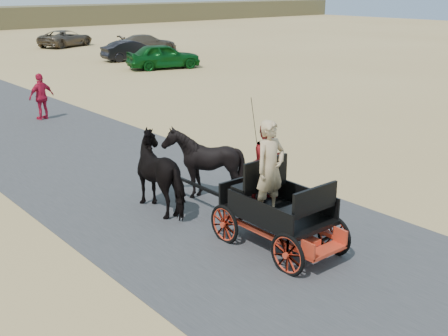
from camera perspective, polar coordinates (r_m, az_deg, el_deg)
ground at (r=10.46m, az=8.39°, el=-9.48°), size 140.00×140.00×0.00m
road at (r=10.45m, az=8.39°, el=-9.45°), size 6.00×140.00×0.01m
carriage at (r=10.82m, az=5.48°, el=-6.26°), size 1.30×2.40×0.72m
horse_left at (r=12.47m, az=-6.08°, el=-0.51°), size 0.91×2.01×1.70m
horse_right at (r=13.08m, az=-2.09°, el=0.48°), size 1.37×1.54×1.70m
driver_man at (r=10.26m, az=4.71°, el=-0.05°), size 0.66×0.43×1.80m
passenger_woman at (r=11.00m, az=4.55°, el=0.60°), size 0.77×0.60×1.58m
pedestrian at (r=22.05m, az=-18.05°, el=6.91°), size 1.07×0.59×1.73m
car_a at (r=34.50m, az=-6.17°, el=11.24°), size 4.69×2.88×1.49m
car_b at (r=38.67m, az=-9.33°, el=11.71°), size 4.12×1.87×1.31m
car_c at (r=43.72m, az=-7.75°, el=12.46°), size 4.68×2.93×1.27m
car_d at (r=48.63m, az=-15.77°, el=12.56°), size 5.27×3.90×1.33m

